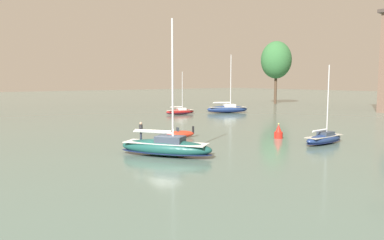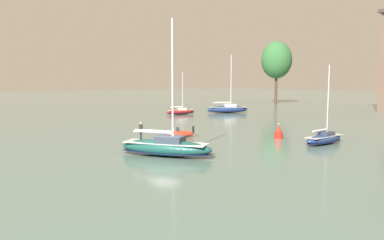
# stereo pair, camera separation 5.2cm
# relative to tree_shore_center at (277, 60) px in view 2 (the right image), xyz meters

# --- Properties ---
(ground_plane) EXTENTS (400.00, 400.00, 0.00)m
(ground_plane) POSITION_rel_tree_shore_center_xyz_m (42.92, -65.11, -12.38)
(ground_plane) COLOR slate
(tree_shore_center) EXTENTS (8.59, 8.59, 17.68)m
(tree_shore_center) POSITION_rel_tree_shore_center_xyz_m (0.00, 0.00, 0.00)
(tree_shore_center) COLOR #4C3828
(tree_shore_center) RESTS_ON ground
(sailboat_main) EXTENTS (8.79, 7.05, 12.25)m
(sailboat_main) POSITION_rel_tree_shore_center_xyz_m (42.94, -65.10, -11.54)
(sailboat_main) COLOR #194C47
(sailboat_main) RESTS_ON ground
(sailboat_moored_near_marina) EXTENTS (6.00, 8.92, 12.00)m
(sailboat_moored_near_marina) POSITION_rel_tree_shore_center_xyz_m (13.45, -30.70, -11.56)
(sailboat_moored_near_marina) COLOR navy
(sailboat_moored_near_marina) RESTS_ON ground
(sailboat_moored_far_slip) EXTENTS (2.68, 6.32, 8.44)m
(sailboat_moored_far_slip) POSITION_rel_tree_shore_center_xyz_m (10.46, -40.64, -11.80)
(sailboat_moored_far_slip) COLOR maroon
(sailboat_moored_far_slip) RESTS_ON ground
(sailboat_moored_outer_mooring) EXTENTS (2.01, 6.23, 8.49)m
(sailboat_moored_outer_mooring) POSITION_rel_tree_shore_center_xyz_m (47.82, -47.88, -11.80)
(sailboat_moored_outer_mooring) COLOR navy
(sailboat_moored_outer_mooring) RESTS_ON ground
(motor_tender) EXTENTS (2.51, 3.64, 1.30)m
(motor_tender) POSITION_rel_tree_shore_center_xyz_m (34.83, -57.78, -11.96)
(motor_tender) COLOR red
(motor_tender) RESTS_ON ground
(channel_buoy) EXTENTS (1.00, 1.00, 1.82)m
(channel_buoy) POSITION_rel_tree_shore_center_xyz_m (42.39, -48.92, -11.66)
(channel_buoy) COLOR red
(channel_buoy) RESTS_ON ground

